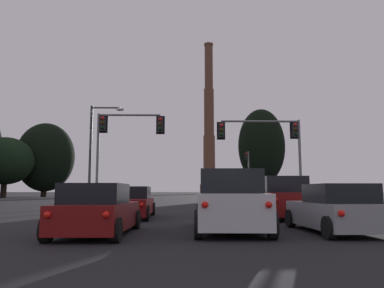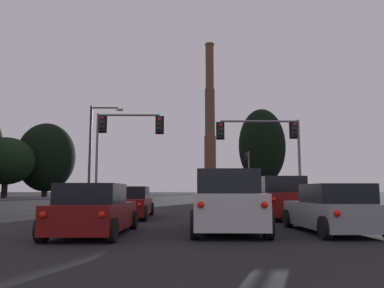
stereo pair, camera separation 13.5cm
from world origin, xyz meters
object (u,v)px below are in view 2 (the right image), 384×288
(hatchback_left_lane_second, at_px, (94,211))
(traffic_light_overhead_left, at_px, (119,136))
(traffic_light_far_right, at_px, (248,168))
(hatchback_right_lane_second, at_px, (332,210))
(suv_right_lane_front, at_px, (280,198))
(traffic_light_overhead_right, at_px, (271,140))
(suv_center_lane_second, at_px, (226,202))
(smokestack, at_px, (210,133))
(sedan_left_lane_front, at_px, (129,203))
(street_lamp, at_px, (95,144))

(hatchback_left_lane_second, height_order, traffic_light_overhead_left, traffic_light_overhead_left)
(traffic_light_far_right, bearing_deg, hatchback_right_lane_second, -95.85)
(suv_right_lane_front, distance_m, traffic_light_overhead_right, 9.30)
(suv_center_lane_second, relative_size, smokestack, 0.08)
(suv_right_lane_front, distance_m, hatchback_left_lane_second, 9.21)
(suv_center_lane_second, bearing_deg, traffic_light_overhead_left, 116.44)
(traffic_light_far_right, bearing_deg, smokestack, 89.43)
(suv_center_lane_second, distance_m, sedan_left_lane_front, 6.87)
(traffic_light_overhead_left, xyz_separation_m, street_lamp, (-2.52, 4.02, -0.03))
(street_lamp, bearing_deg, smokestack, 82.03)
(hatchback_right_lane_second, distance_m, street_lamp, 21.26)
(hatchback_right_lane_second, relative_size, suv_center_lane_second, 0.83)
(traffic_light_overhead_right, bearing_deg, suv_right_lane_front, -100.87)
(suv_right_lane_front, height_order, hatchback_right_lane_second, suv_right_lane_front)
(hatchback_left_lane_second, distance_m, smokestack, 137.05)
(sedan_left_lane_front, distance_m, traffic_light_overhead_right, 12.23)
(hatchback_left_lane_second, height_order, traffic_light_overhead_right, traffic_light_overhead_right)
(sedan_left_lane_front, relative_size, street_lamp, 0.61)
(suv_center_lane_second, relative_size, traffic_light_overhead_left, 0.78)
(traffic_light_far_right, distance_m, street_lamp, 26.91)
(suv_center_lane_second, relative_size, sedan_left_lane_front, 1.05)
(traffic_light_overhead_left, bearing_deg, smokestack, 83.47)
(sedan_left_lane_front, relative_size, traffic_light_overhead_right, 0.78)
(suv_right_lane_front, height_order, traffic_light_overhead_left, traffic_light_overhead_left)
(sedan_left_lane_front, relative_size, hatchback_left_lane_second, 1.14)
(traffic_light_overhead_right, relative_size, smokestack, 0.10)
(traffic_light_far_right, height_order, smokestack, smokestack)
(sedan_left_lane_front, bearing_deg, smokestack, 83.67)
(smokestack, bearing_deg, street_lamp, -97.97)
(hatchback_right_lane_second, height_order, traffic_light_overhead_left, traffic_light_overhead_left)
(hatchback_right_lane_second, height_order, suv_center_lane_second, suv_center_lane_second)
(hatchback_left_lane_second, xyz_separation_m, traffic_light_far_right, (10.99, 40.00, 3.61))
(traffic_light_overhead_right, bearing_deg, hatchback_left_lane_second, -120.10)
(traffic_light_far_right, bearing_deg, street_lamp, -124.92)
(hatchback_left_lane_second, bearing_deg, sedan_left_lane_front, 91.28)
(traffic_light_overhead_right, relative_size, traffic_light_far_right, 0.93)
(street_lamp, bearing_deg, sedan_left_lane_front, -68.77)
(traffic_light_overhead_right, relative_size, street_lamp, 0.78)
(suv_right_lane_front, xyz_separation_m, traffic_light_overhead_left, (-8.71, 7.74, 3.93))
(hatchback_right_lane_second, relative_size, traffic_light_overhead_left, 0.65)
(traffic_light_overhead_right, height_order, smokestack, smokestack)
(hatchback_left_lane_second, distance_m, traffic_light_far_right, 41.64)
(hatchback_right_lane_second, bearing_deg, street_lamp, 121.62)
(suv_center_lane_second, distance_m, traffic_light_far_right, 39.83)
(street_lamp, bearing_deg, suv_right_lane_front, -46.31)
(hatchback_right_lane_second, bearing_deg, traffic_light_far_right, 82.81)
(hatchback_right_lane_second, bearing_deg, smokestack, 86.53)
(sedan_left_lane_front, bearing_deg, street_lamp, 110.23)
(traffic_light_overhead_left, bearing_deg, suv_center_lane_second, -66.13)
(sedan_left_lane_front, xyz_separation_m, smokestack, (11.95, 127.95, 22.95))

